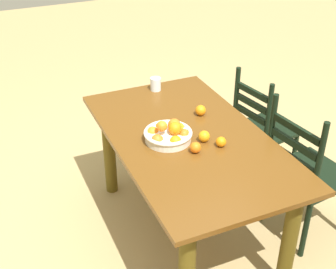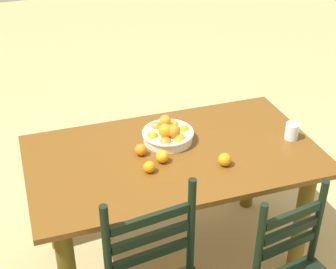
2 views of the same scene
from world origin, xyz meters
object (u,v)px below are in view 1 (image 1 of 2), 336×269
orange_loose_0 (201,110)px  fruit_bowl (168,134)px  drinking_glass (156,84)px  dining_table (188,157)px  orange_loose_1 (221,142)px  orange_loose_3 (204,136)px  chair_near_window (261,130)px  orange_loose_2 (195,148)px  chair_by_cabinet (305,174)px

orange_loose_0 → fruit_bowl: bearing=-57.6°
drinking_glass → dining_table: bearing=-5.6°
dining_table → fruit_bowl: size_ratio=5.39×
orange_loose_1 → orange_loose_3: orange_loose_3 is taller
dining_table → orange_loose_1: 0.28m
chair_near_window → orange_loose_0: size_ratio=13.26×
fruit_bowl → dining_table: bearing=85.2°
dining_table → orange_loose_2: (0.17, -0.04, 0.18)m
chair_near_window → orange_loose_1: 0.92m
fruit_bowl → orange_loose_1: bearing=53.8°
orange_loose_1 → chair_by_cabinet: bearing=79.7°
dining_table → fruit_bowl: (-0.01, -0.13, 0.20)m
chair_near_window → fruit_bowl: (0.34, -0.92, 0.38)m
orange_loose_3 → drinking_glass: (-0.76, 0.01, 0.01)m
orange_loose_1 → fruit_bowl: bearing=-126.2°
chair_near_window → fruit_bowl: chair_near_window is taller
orange_loose_3 → orange_loose_0: bearing=156.4°
dining_table → chair_by_cabinet: 0.78m
dining_table → orange_loose_1: orange_loose_1 is taller
chair_near_window → orange_loose_0: (0.14, -0.60, 0.37)m
chair_near_window → fruit_bowl: 1.05m
dining_table → chair_near_window: size_ratio=1.71×
orange_loose_0 → orange_loose_2: orange_loose_0 is taller
orange_loose_2 → drinking_glass: size_ratio=0.69×
chair_near_window → fruit_bowl: size_ratio=3.15×
fruit_bowl → orange_loose_2: (0.18, 0.09, -0.01)m
fruit_bowl → chair_near_window: bearing=110.2°
drinking_glass → chair_by_cabinet: bearing=33.8°
orange_loose_0 → drinking_glass: (-0.47, -0.12, 0.01)m
chair_by_cabinet → orange_loose_1: bearing=72.3°
orange_loose_1 → orange_loose_2: (-0.00, -0.16, 0.00)m
orange_loose_1 → orange_loose_3: 0.11m
orange_loose_0 → orange_loose_3: size_ratio=1.02×
fruit_bowl → chair_by_cabinet: bearing=70.8°
orange_loose_0 → orange_loose_1: bearing=-9.7°
chair_by_cabinet → orange_loose_0: chair_by_cabinet is taller
orange_loose_1 → orange_loose_2: size_ratio=0.94×
orange_loose_3 → dining_table: bearing=-144.4°
orange_loose_3 → drinking_glass: drinking_glass is taller
chair_by_cabinet → orange_loose_3: (-0.20, -0.65, 0.33)m
dining_table → orange_loose_1: bearing=35.5°
orange_loose_0 → drinking_glass: bearing=-165.1°
dining_table → orange_loose_2: bearing=-13.3°
chair_near_window → orange_loose_0: 0.72m
orange_loose_2 → drinking_glass: drinking_glass is taller
chair_near_window → chair_by_cabinet: chair_by_cabinet is taller
fruit_bowl → drinking_glass: size_ratio=3.09×
orange_loose_0 → dining_table: bearing=-41.8°
chair_near_window → orange_loose_2: (0.52, -0.83, 0.36)m
orange_loose_3 → fruit_bowl: bearing=-116.8°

